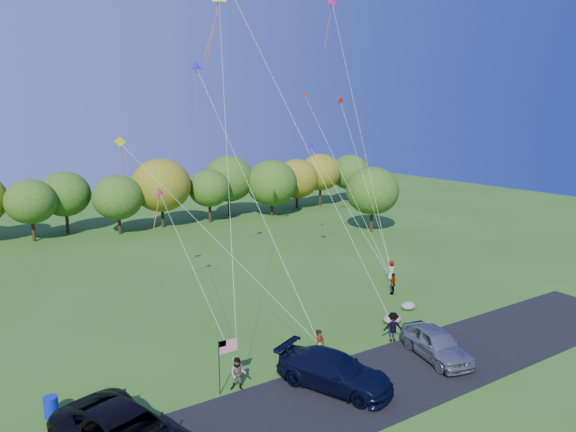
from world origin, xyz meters
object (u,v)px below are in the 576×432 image
at_px(flyer_d, 393,284).
at_px(trash_barrel, 51,407).
at_px(minivan_silver, 436,344).
at_px(flyer_c, 393,327).
at_px(park_bench, 106,407).
at_px(minivan_navy, 334,371).
at_px(flyer_a, 320,346).
at_px(flyer_e, 391,271).
at_px(flyer_b, 238,374).

height_order(flyer_d, trash_barrel, flyer_d).
distance_m(minivan_silver, flyer_c, 2.94).
bearing_deg(minivan_silver, trash_barrel, 177.23).
xyz_separation_m(flyer_c, park_bench, (-16.17, 0.93, -0.31)).
distance_m(minivan_navy, flyer_a, 2.80).
xyz_separation_m(minivan_navy, flyer_e, (14.18, 10.92, -0.11)).
bearing_deg(flyer_e, minivan_navy, 71.08).
relative_size(minivan_navy, trash_barrel, 6.26).
bearing_deg(park_bench, flyer_a, -18.28).
relative_size(flyer_a, park_bench, 0.95).
height_order(flyer_c, trash_barrel, flyer_c).
distance_m(minivan_silver, park_bench, 17.02).
bearing_deg(flyer_a, flyer_c, -23.65).
xyz_separation_m(minivan_silver, trash_barrel, (-18.57, 5.32, -0.42)).
bearing_deg(flyer_a, minivan_navy, -132.41).
relative_size(minivan_navy, flyer_a, 3.18).
xyz_separation_m(minivan_navy, flyer_d, (11.94, 8.40, -0.10)).
bearing_deg(flyer_a, flyer_d, 6.61).
relative_size(flyer_d, park_bench, 0.84).
bearing_deg(flyer_b, trash_barrel, -161.11).
bearing_deg(minivan_silver, flyer_c, 111.22).
relative_size(minivan_silver, flyer_d, 3.00).
distance_m(minivan_navy, trash_barrel, 12.93).
bearing_deg(flyer_c, flyer_e, -102.59).
bearing_deg(flyer_a, flyer_e, 10.92).
relative_size(flyer_a, flyer_e, 1.15).
relative_size(flyer_a, flyer_b, 1.11).
height_order(minivan_silver, flyer_d, minivan_silver).
bearing_deg(park_bench, minivan_silver, -27.58).
bearing_deg(flyer_e, trash_barrel, 46.63).
bearing_deg(flyer_e, park_bench, 50.91).
relative_size(flyer_e, trash_barrel, 1.72).
bearing_deg(flyer_a, park_bench, 154.96).
distance_m(minivan_silver, flyer_b, 10.97).
relative_size(flyer_a, flyer_d, 1.13).
bearing_deg(park_bench, flyer_d, -1.53).
relative_size(minivan_navy, flyer_c, 3.27).
relative_size(minivan_navy, park_bench, 3.01).
xyz_separation_m(flyer_d, trash_barrel, (-23.93, -3.59, -0.34)).
relative_size(minivan_navy, flyer_d, 3.61).
height_order(minivan_silver, flyer_c, flyer_c).
height_order(minivan_navy, flyer_e, minivan_navy).
height_order(flyer_a, flyer_c, flyer_a).
xyz_separation_m(flyer_d, flyer_e, (2.25, 2.52, -0.01)).
height_order(flyer_a, flyer_d, flyer_a).
distance_m(flyer_b, park_bench, 6.08).
xyz_separation_m(minivan_silver, park_bench, (-16.58, 3.84, -0.31)).
height_order(minivan_silver, flyer_a, flyer_a).
distance_m(flyer_d, trash_barrel, 24.20).
bearing_deg(flyer_c, minivan_silver, 128.67).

